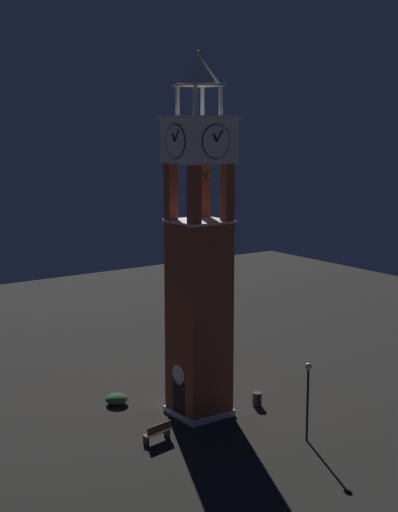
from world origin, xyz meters
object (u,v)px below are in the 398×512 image
Objects in this scene: clock_tower at (199,268)px; lamp_post at (308,388)px; park_bench at (157,432)px; trash_bin at (257,399)px.

clock_tower is 8.57m from lamp_post.
lamp_post is at bearing 54.97° from park_bench.
clock_tower is at bearing -106.14° from trash_bin.
trash_bin is at bearing 73.86° from clock_tower.
park_bench is 2.07× the size of trash_bin.
lamp_post is at bearing -11.61° from trash_bin.
clock_tower reaches higher than park_bench.
clock_tower reaches higher than trash_bin.
trash_bin is (0.98, 3.40, -7.87)m from clock_tower.
lamp_post reaches higher than trash_bin.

